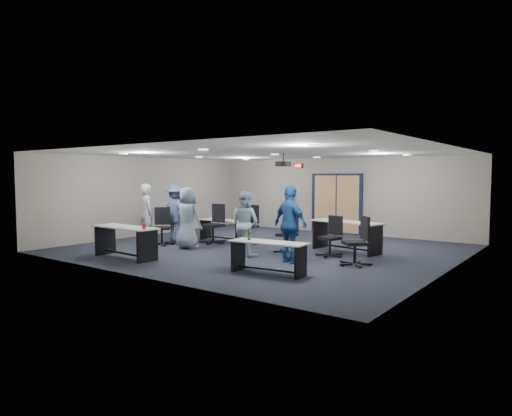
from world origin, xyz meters
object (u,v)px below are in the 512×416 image
Objects in this scene: chair_back_a at (213,224)px; chair_back_d at (330,236)px; table_back_left at (223,226)px; person_gray at (147,213)px; table_back_right at (346,231)px; chair_back_b at (247,225)px; chair_back_c at (287,233)px; person_back at (176,213)px; chair_loose_right at (355,241)px; person_plaid at (188,218)px; table_front_right at (268,252)px; table_front_left at (125,236)px; person_lightblue at (245,223)px; person_navy at (291,224)px; chair_loose_left at (162,226)px.

chair_back_d is (3.94, 0.07, -0.08)m from chair_back_a.
person_gray reaches higher than table_back_left.
table_back_right reaches higher than table_back_left.
chair_back_b is 1.11× the size of chair_back_c.
chair_back_d is 0.57× the size of person_back.
person_gray is (-5.62, -2.16, 0.35)m from table_back_right.
chair_loose_right is 6.05m from person_back.
person_plaid is at bearing -115.16° from chair_back_b.
table_front_right is 2.64m from chair_back_d.
table_front_left is at bearing -137.93° from chair_back_c.
table_front_left is at bearing 107.38° from person_back.
chair_back_b is 1.04× the size of chair_loose_right.
person_back reaches higher than chair_back_d.
chair_loose_right is at bearing -179.67° from person_plaid.
chair_back_a is 2.42m from person_lightblue.
table_back_left is 1.85m from person_plaid.
chair_back_c is at bearing -14.60° from table_back_left.
table_front_right is 2.29m from person_lightblue.
person_plaid is (0.10, -1.17, 0.27)m from chair_back_a.
person_back reaches higher than person_lightblue.
table_back_left is at bearing -163.31° from table_back_right.
person_gray is at bearing -131.98° from table_back_left.
table_front_left is at bearing -89.80° from chair_back_a.
person_navy is (-0.36, -1.31, 0.40)m from chair_back_d.
person_gray is at bearing 159.36° from table_front_right.
chair_back_c is 4.57m from person_gray.
table_front_right is at bearing -58.27° from chair_loose_left.
table_back_right is (0.07, 3.60, 0.09)m from table_front_right.
chair_loose_right is at bearing -37.09° from chair_loose_left.
person_gray reaches higher than person_plaid.
chair_back_a is 1.06× the size of chair_loose_right.
person_lightblue is at bearing -153.11° from person_gray.
person_back is at bearing -152.34° from table_back_right.
table_front_left is at bearing -107.77° from chair_loose_left.
person_lightblue reaches higher than chair_loose_left.
person_plaid is 1.04× the size of person_lightblue.
chair_loose_left is (-4.92, -1.24, 0.04)m from chair_back_d.
chair_back_b is at bearing -176.67° from chair_back_d.
chair_loose_left is (-0.84, -1.80, 0.10)m from table_back_left.
table_back_left is at bearing -88.11° from person_plaid.
chair_loose_left is at bearing 16.03° from person_navy.
chair_back_b is (-3.02, -0.52, 0.02)m from table_back_right.
table_back_right is 1.91× the size of chair_loose_left.
table_front_right is at bearing -45.40° from chair_back_b.
table_front_right is 2.21m from chair_loose_right.
table_back_left is at bearing -148.18° from chair_loose_right.
chair_back_d is (1.19, 0.17, -0.01)m from chair_back_c.
person_back is (-1.19, 0.69, 0.04)m from person_plaid.
person_back is (-4.67, 0.76, 0.00)m from person_navy.
chair_back_d is at bearing -7.42° from chair_back_b.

